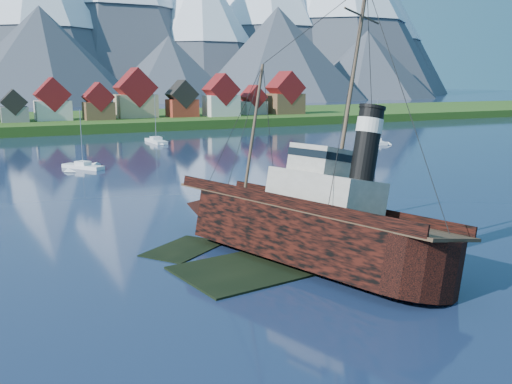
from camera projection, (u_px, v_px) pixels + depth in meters
name	position (u px, v px, depth m)	size (l,w,h in m)	color
ground	(295.00, 253.00, 54.33)	(1400.00, 1400.00, 0.00)	#182644
shoal	(299.00, 248.00, 57.06)	(31.71, 21.24, 1.14)	black
shore_bank	(54.00, 126.00, 203.53)	(600.00, 80.00, 3.20)	#1C3F12
seawall	(71.00, 135.00, 170.18)	(600.00, 2.50, 2.00)	#3F3D38
tugboat_wreck	(292.00, 222.00, 53.01)	(7.67, 33.04, 26.18)	black
sailboat_c	(83.00, 167.00, 105.72)	(6.79, 8.52, 11.36)	white
sailboat_d	(376.00, 142.00, 146.89)	(4.11, 9.15, 12.11)	white
sailboat_e	(156.00, 142.00, 148.64)	(2.94, 11.22, 12.97)	white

